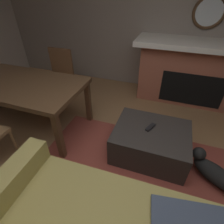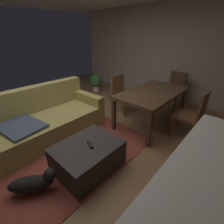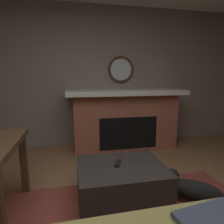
{
  "view_description": "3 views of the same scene",
  "coord_description": "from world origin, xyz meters",
  "px_view_note": "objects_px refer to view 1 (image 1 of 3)",
  "views": [
    {
      "loc": [
        -0.31,
        0.77,
        1.82
      ],
      "look_at": [
        0.28,
        -0.91,
        0.52
      ],
      "focal_mm": 28.19,
      "sensor_mm": 36.0,
      "label": 1
    },
    {
      "loc": [
        -1.29,
        -2.29,
        1.78
      ],
      "look_at": [
        -0.01,
        -1.12,
        0.92
      ],
      "focal_mm": 24.86,
      "sensor_mm": 36.0,
      "label": 2
    },
    {
      "loc": [
        0.23,
        0.98,
        1.31
      ],
      "look_at": [
        -0.26,
        -1.39,
        0.88
      ],
      "focal_mm": 31.56,
      "sensor_mm": 36.0,
      "label": 3
    }
  ],
  "objects_px": {
    "round_wall_mirror": "(209,12)",
    "dining_chair_south": "(59,73)",
    "tv_remote": "(150,127)",
    "dining_table": "(23,88)",
    "small_dog": "(213,172)",
    "ottoman_coffee_table": "(150,142)",
    "fireplace": "(194,73)"
  },
  "relations": [
    {
      "from": "ottoman_coffee_table",
      "to": "tv_remote",
      "type": "height_order",
      "value": "tv_remote"
    },
    {
      "from": "ottoman_coffee_table",
      "to": "dining_chair_south",
      "type": "bearing_deg",
      "value": -25.07
    },
    {
      "from": "fireplace",
      "to": "dining_table",
      "type": "xyz_separation_m",
      "value": [
        2.27,
        1.61,
        0.12
      ]
    },
    {
      "from": "fireplace",
      "to": "small_dog",
      "type": "xyz_separation_m",
      "value": [
        -0.25,
        1.77,
        -0.38
      ]
    },
    {
      "from": "tv_remote",
      "to": "dining_table",
      "type": "relative_size",
      "value": 0.1
    },
    {
      "from": "round_wall_mirror",
      "to": "dining_chair_south",
      "type": "bearing_deg",
      "value": 24.66
    },
    {
      "from": "ottoman_coffee_table",
      "to": "small_dog",
      "type": "bearing_deg",
      "value": 166.5
    },
    {
      "from": "round_wall_mirror",
      "to": "dining_chair_south",
      "type": "xyz_separation_m",
      "value": [
        2.27,
        1.04,
        -0.92
      ]
    },
    {
      "from": "fireplace",
      "to": "tv_remote",
      "type": "bearing_deg",
      "value": 72.33
    },
    {
      "from": "ottoman_coffee_table",
      "to": "round_wall_mirror",
      "type": "bearing_deg",
      "value": -103.91
    },
    {
      "from": "small_dog",
      "to": "ottoman_coffee_table",
      "type": "bearing_deg",
      "value": -13.5
    },
    {
      "from": "fireplace",
      "to": "small_dog",
      "type": "bearing_deg",
      "value": 98.19
    },
    {
      "from": "ottoman_coffee_table",
      "to": "dining_chair_south",
      "type": "height_order",
      "value": "dining_chair_south"
    },
    {
      "from": "ottoman_coffee_table",
      "to": "tv_remote",
      "type": "distance_m",
      "value": 0.22
    },
    {
      "from": "round_wall_mirror",
      "to": "dining_chair_south",
      "type": "relative_size",
      "value": 0.54
    },
    {
      "from": "round_wall_mirror",
      "to": "tv_remote",
      "type": "height_order",
      "value": "round_wall_mirror"
    },
    {
      "from": "fireplace",
      "to": "small_dog",
      "type": "height_order",
      "value": "fireplace"
    },
    {
      "from": "dining_table",
      "to": "dining_chair_south",
      "type": "bearing_deg",
      "value": -90.06
    },
    {
      "from": "round_wall_mirror",
      "to": "dining_chair_south",
      "type": "height_order",
      "value": "round_wall_mirror"
    },
    {
      "from": "ottoman_coffee_table",
      "to": "dining_table",
      "type": "xyz_separation_m",
      "value": [
        1.8,
        0.01,
        0.46
      ]
    },
    {
      "from": "tv_remote",
      "to": "small_dog",
      "type": "bearing_deg",
      "value": -172.76
    },
    {
      "from": "dining_table",
      "to": "small_dog",
      "type": "height_order",
      "value": "dining_table"
    },
    {
      "from": "dining_table",
      "to": "small_dog",
      "type": "relative_size",
      "value": 3.04
    },
    {
      "from": "tv_remote",
      "to": "fireplace",
      "type": "bearing_deg",
      "value": -85.03
    },
    {
      "from": "fireplace",
      "to": "round_wall_mirror",
      "type": "distance_m",
      "value": 0.95
    },
    {
      "from": "fireplace",
      "to": "tv_remote",
      "type": "distance_m",
      "value": 1.65
    },
    {
      "from": "round_wall_mirror",
      "to": "small_dog",
      "type": "distance_m",
      "value": 2.44
    },
    {
      "from": "dining_table",
      "to": "dining_chair_south",
      "type": "xyz_separation_m",
      "value": [
        -0.0,
        -0.85,
        -0.14
      ]
    },
    {
      "from": "round_wall_mirror",
      "to": "ottoman_coffee_table",
      "type": "relative_size",
      "value": 0.56
    },
    {
      "from": "fireplace",
      "to": "dining_table",
      "type": "distance_m",
      "value": 2.78
    },
    {
      "from": "dining_table",
      "to": "small_dog",
      "type": "bearing_deg",
      "value": 176.35
    },
    {
      "from": "tv_remote",
      "to": "dining_chair_south",
      "type": "height_order",
      "value": "dining_chair_south"
    }
  ]
}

